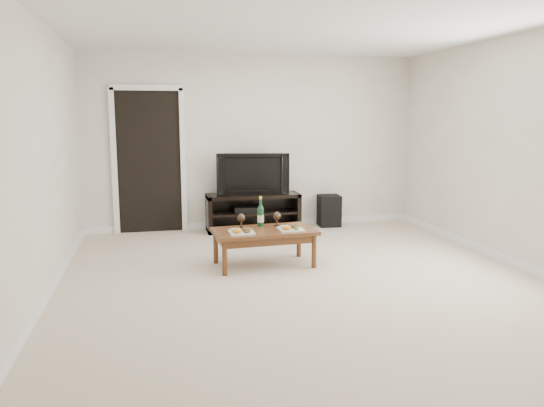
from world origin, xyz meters
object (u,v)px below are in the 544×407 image
at_px(television, 253,173).
at_px(coffee_table, 264,248).
at_px(subwoofer, 329,211).
at_px(media_console, 253,212).

relative_size(television, coffee_table, 0.93).
height_order(television, subwoofer, television).
xyz_separation_m(subwoofer, coffee_table, (-1.43, -1.95, -0.03)).
bearing_deg(coffee_table, media_console, 83.26).
bearing_deg(media_console, television, 0.00).
relative_size(subwoofer, coffee_table, 0.42).
distance_m(television, subwoofer, 1.36).
distance_m(media_console, subwoofer, 1.21).
distance_m(media_console, coffee_table, 1.91).
height_order(television, coffee_table, television).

